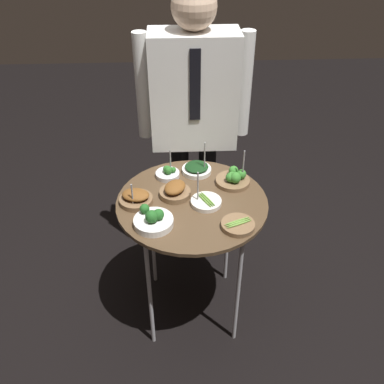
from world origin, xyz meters
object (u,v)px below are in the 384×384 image
Objects in this scene: serving_cart at (192,210)px; bowl_roast_mid_left at (175,191)px; bowl_broccoli_front_right at (234,178)px; bowl_roast_back_right at (136,198)px; bowl_broccoli_front_left at (153,220)px; bowl_spinach_front_center at (197,169)px; bowl_asparagus_mid_right at (206,202)px; waiter_figure at (194,104)px; bowl_broccoli_back_left at (168,173)px; bowl_asparagus_far_rim at (238,225)px.

bowl_roast_mid_left is (-0.08, 0.04, 0.08)m from serving_cart.
bowl_roast_back_right is at bearing -164.27° from bowl_broccoli_front_right.
bowl_roast_mid_left is 0.82× the size of bowl_broccoli_front_right.
bowl_spinach_front_center is at bearing 62.41° from bowl_broccoli_front_left.
bowl_asparagus_mid_right is 0.11× the size of waiter_figure.
serving_cart is 4.38× the size of bowl_broccoli_front_left.
bowl_roast_back_right is at bearing 179.69° from serving_cart.
waiter_figure is (0.14, 0.28, 0.23)m from bowl_broccoli_back_left.
waiter_figure is at bearing 76.14° from bowl_roast_mid_left.
bowl_broccoli_front_left is 1.16× the size of bowl_roast_mid_left.
bowl_spinach_front_center is at bearing 109.30° from bowl_asparagus_far_rim.
serving_cart is at bearing 43.00° from bowl_broccoli_front_left.
bowl_asparagus_far_rim is (0.12, -0.17, -0.00)m from bowl_asparagus_mid_right.
bowl_broccoli_front_left is at bearing 174.71° from bowl_asparagus_far_rim.
bowl_broccoli_back_left is 0.39m from waiter_figure.
bowl_broccoli_back_left is 0.89× the size of bowl_roast_mid_left.
bowl_broccoli_back_left is 0.08× the size of waiter_figure.
bowl_asparagus_mid_right is 1.10× the size of bowl_roast_back_right.
bowl_broccoli_front_left is 0.11× the size of waiter_figure.
bowl_roast_back_right is at bearing 117.03° from bowl_broccoli_front_left.
serving_cart is 0.26m from bowl_broccoli_front_right.
bowl_broccoli_back_left is at bearing 126.62° from bowl_asparagus_mid_right.
bowl_broccoli_front_left is 1.19× the size of bowl_asparagus_far_rim.
bowl_broccoli_front_right is at bearing 17.46° from bowl_roast_mid_left.
bowl_asparagus_far_rim is at bearing -42.00° from bowl_roast_mid_left.
bowl_spinach_front_center is (0.21, 0.40, -0.01)m from bowl_broccoli_front_left.
waiter_figure is (-0.15, 0.68, 0.24)m from bowl_asparagus_far_rim.
bowl_asparagus_far_rim is (-0.02, -0.33, -0.02)m from bowl_broccoli_front_right.
bowl_broccoli_front_right is at bearing -31.03° from bowl_spinach_front_center.
bowl_broccoli_front_right reaches higher than bowl_asparagus_mid_right.
bowl_asparagus_far_rim is at bearing -23.90° from bowl_roast_back_right.
bowl_roast_mid_left is 0.51m from waiter_figure.
bowl_spinach_front_center is at bearing 81.58° from serving_cart.
bowl_broccoli_back_left is 0.86× the size of bowl_roast_back_right.
bowl_roast_back_right is at bearing -141.02° from bowl_spinach_front_center.
waiter_figure reaches higher than bowl_broccoli_front_left.
bowl_broccoli_back_left is at bearing -168.01° from bowl_spinach_front_center.
waiter_figure reaches higher than bowl_spinach_front_center.
bowl_roast_back_right reaches higher than serving_cart.
waiter_figure reaches higher than bowl_asparagus_far_rim.
bowl_asparagus_mid_right is at bearing -26.36° from bowl_roast_mid_left.
bowl_roast_back_right is 0.84× the size of bowl_broccoli_front_right.
bowl_roast_back_right is 0.10× the size of waiter_figure.
bowl_broccoli_front_left is 0.23m from bowl_roast_mid_left.
waiter_figure is at bearing 90.55° from bowl_spinach_front_center.
bowl_roast_back_right reaches higher than bowl_asparagus_far_rim.
bowl_asparagus_mid_right reaches higher than bowl_roast_mid_left.
bowl_asparagus_mid_right is 0.57m from waiter_figure.
bowl_asparagus_mid_right is at bearing -53.38° from bowl_broccoli_back_left.
serving_cart is 0.27m from bowl_roast_back_right.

